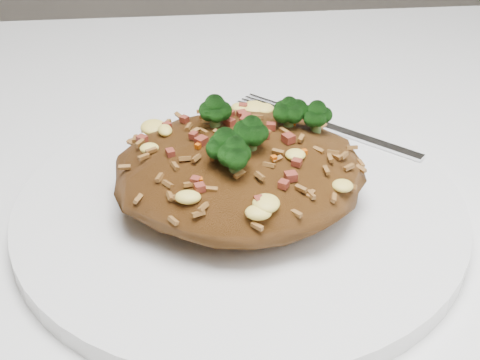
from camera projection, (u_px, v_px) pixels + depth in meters
name	position (u px, v px, depth m)	size (l,w,h in m)	color
dining_table	(261.00, 315.00, 0.50)	(1.20, 0.80, 0.75)	white
plate	(240.00, 207.00, 0.45)	(0.30, 0.30, 0.01)	white
fried_rice	(241.00, 160.00, 0.43)	(0.16, 0.15, 0.07)	brown
fork	(335.00, 129.00, 0.52)	(0.13, 0.12, 0.00)	silver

